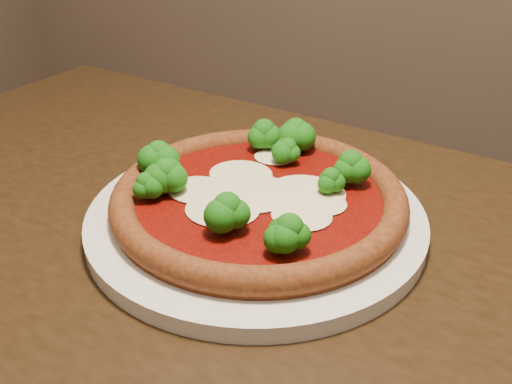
% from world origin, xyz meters
% --- Properties ---
extents(dining_table, '(1.43, 0.98, 0.75)m').
position_xyz_m(dining_table, '(-0.18, 0.11, 0.65)').
color(dining_table, black).
rests_on(dining_table, floor).
extents(plate, '(0.36, 0.36, 0.02)m').
position_xyz_m(plate, '(-0.24, 0.17, 0.76)').
color(plate, silver).
rests_on(plate, dining_table).
extents(pizza, '(0.31, 0.31, 0.06)m').
position_xyz_m(pizza, '(-0.24, 0.18, 0.78)').
color(pizza, brown).
rests_on(pizza, plate).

